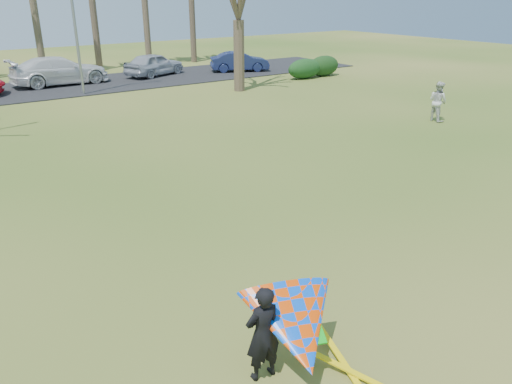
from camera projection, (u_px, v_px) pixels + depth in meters
ground at (309, 268)px, 10.68m from camera, size 100.00×100.00×0.00m
parking_strip at (35, 90)px, 29.65m from camera, size 46.00×7.00×0.06m
streetlight at (76, 12)px, 26.86m from camera, size 2.28×0.18×8.00m
hedge_near at (305, 69)px, 33.49m from camera, size 2.64×1.20×1.32m
hedge_far at (324, 66)px, 34.51m from camera, size 2.50×1.18×1.39m
car_3 at (60, 71)px, 31.00m from camera, size 5.94×2.58×1.70m
car_4 at (154, 64)px, 34.31m from camera, size 4.87×3.40×1.54m
car_5 at (240, 62)px, 36.22m from camera, size 4.43×3.03×1.38m
pedestrian_a at (438, 101)px, 22.45m from camera, size 0.75×0.92×1.78m
kite_flyer at (294, 329)px, 7.42m from camera, size 2.13×2.39×2.02m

